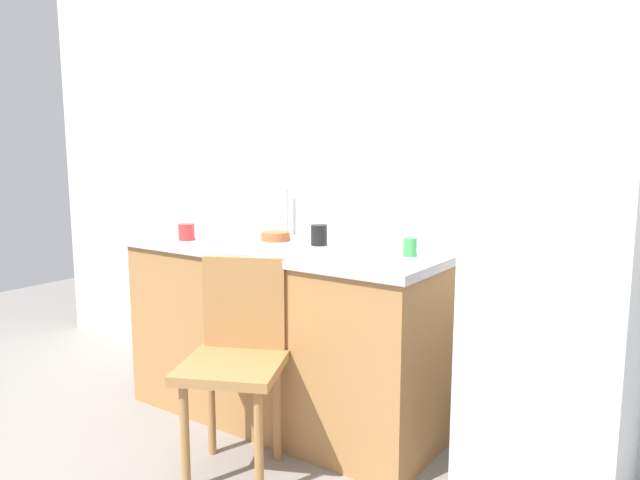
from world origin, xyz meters
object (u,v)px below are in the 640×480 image
Objects in this scene: cup_green at (410,247)px; cup_red at (186,232)px; chair at (236,355)px; cup_black at (319,235)px; cup_white at (345,244)px; terracotta_bowl at (276,236)px; refrigerator at (555,322)px.

cup_red is at bearing -168.34° from cup_green.
chair is 8.97× the size of cup_black.
terracotta_bowl is at bearing 166.48° from cup_white.
refrigerator is at bearing -1.56° from chair.
terracotta_bowl is 0.76m from cup_green.
cup_red is 0.88m from cup_white.
chair is 0.67m from cup_white.
terracotta_bowl is 1.75× the size of cup_white.
cup_white is (0.49, -0.12, 0.02)m from terracotta_bowl.
cup_black is at bearing 62.76° from chair.
cup_green is at bearing 21.08° from cup_white.
cup_red is at bearing -146.63° from terracotta_bowl.
refrigerator is 16.98× the size of cup_white.
cup_green is at bearing -1.88° from cup_black.
terracotta_bowl is 0.50m from cup_white.
cup_red is (-0.64, -0.25, -0.01)m from cup_black.
cup_green is at bearing 22.19° from chair.
chair is 0.72m from cup_black.
chair is 10.58× the size of cup_white.
refrigerator reaches higher than cup_red.
refrigerator is 1.26m from chair.
cup_black reaches higher than terracotta_bowl.
cup_red is 1.04× the size of cup_green.
chair is 0.87m from cup_green.
cup_black reaches higher than chair.
cup_black is (-1.12, 0.07, 0.22)m from refrigerator.
refrigerator is 18.04× the size of cup_green.
cup_red reaches higher than cup_green.
cup_red reaches higher than terracotta_bowl.
chair is 6.06× the size of terracotta_bowl.
cup_black reaches higher than cup_green.
cup_green is (0.51, 0.55, 0.43)m from chair.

